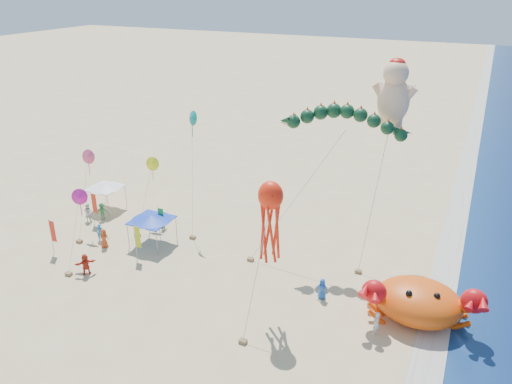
% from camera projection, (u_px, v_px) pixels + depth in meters
% --- Properties ---
extents(ground, '(320.00, 320.00, 0.00)m').
position_uv_depth(ground, '(269.00, 285.00, 37.71)').
color(ground, '#D1B784').
rests_on(ground, ground).
extents(foam_strip, '(320.00, 320.00, 0.00)m').
position_uv_depth(foam_strip, '(435.00, 328.00, 33.11)').
color(foam_strip, silver).
rests_on(foam_strip, ground).
extents(crab_inflatable, '(7.83, 6.13, 3.43)m').
position_uv_depth(crab_inflatable, '(418.00, 301.00, 33.31)').
color(crab_inflatable, '#E74C0C').
rests_on(crab_inflatable, ground).
extents(dragon_kite, '(11.01, 6.29, 12.25)m').
position_uv_depth(dragon_kite, '(344.00, 124.00, 37.56)').
color(dragon_kite, '#0D331B').
rests_on(dragon_kite, ground).
extents(cherub_kite, '(2.42, 5.49, 16.00)m').
position_uv_depth(cherub_kite, '(394.00, 92.00, 37.15)').
color(cherub_kite, '#FFC99B').
rests_on(cherub_kite, ground).
extents(octopus_kite, '(1.65, 4.64, 9.76)m').
position_uv_depth(octopus_kite, '(270.00, 216.00, 31.78)').
color(octopus_kite, '#FF270D').
rests_on(octopus_kite, ground).
extents(canopy_blue, '(3.50, 3.50, 2.71)m').
position_uv_depth(canopy_blue, '(151.00, 218.00, 42.58)').
color(canopy_blue, gray).
rests_on(canopy_blue, ground).
extents(canopy_white, '(3.21, 3.21, 2.71)m').
position_uv_depth(canopy_white, '(105.00, 186.00, 49.05)').
color(canopy_white, gray).
rests_on(canopy_white, ground).
extents(feather_flags, '(8.19, 5.80, 3.20)m').
position_uv_depth(feather_flags, '(111.00, 223.00, 42.73)').
color(feather_flags, gray).
rests_on(feather_flags, ground).
extents(beachgoers, '(29.14, 10.28, 1.77)m').
position_uv_depth(beachgoers, '(136.00, 240.00, 42.27)').
color(beachgoers, '#C0481E').
rests_on(beachgoers, ground).
extents(small_kites, '(9.71, 12.09, 10.93)m').
position_uv_depth(small_kites, '(128.00, 167.00, 42.84)').
color(small_kites, '#F2FF1C').
rests_on(small_kites, ground).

